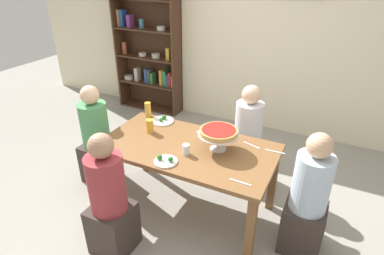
{
  "coord_description": "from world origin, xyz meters",
  "views": [
    {
      "loc": [
        1.17,
        -2.26,
        2.27
      ],
      "look_at": [
        0.0,
        0.1,
        0.89
      ],
      "focal_mm": 29.69,
      "sensor_mm": 36.0,
      "label": 1
    }
  ],
  "objects_px": {
    "salad_plate_near_diner": "(163,120)",
    "dining_table": "(187,154)",
    "beer_glass_amber_short": "(148,110)",
    "cutlery_knife_near": "(240,182)",
    "water_glass_clear_near": "(186,149)",
    "beer_glass_amber_tall": "(150,126)",
    "diner_far_right": "(247,141)",
    "diner_head_east": "(307,203)",
    "bookshelf": "(148,43)",
    "salad_plate_far_diner": "(165,161)",
    "deep_dish_pizza_stand": "(219,133)",
    "diner_near_left": "(110,204)",
    "cutlery_fork_near": "(275,152)",
    "cutlery_fork_far": "(203,134)",
    "cutlery_knife_far": "(252,145)",
    "diner_head_west": "(97,142)"
  },
  "relations": [
    {
      "from": "beer_glass_amber_short",
      "to": "cutlery_knife_near",
      "type": "distance_m",
      "value": 1.47
    },
    {
      "from": "deep_dish_pizza_stand",
      "to": "cutlery_fork_near",
      "type": "relative_size",
      "value": 2.06
    },
    {
      "from": "diner_far_right",
      "to": "diner_head_east",
      "type": "xyz_separation_m",
      "value": [
        0.76,
        -0.77,
        0.0
      ]
    },
    {
      "from": "salad_plate_near_diner",
      "to": "beer_glass_amber_tall",
      "type": "bearing_deg",
      "value": -88.01
    },
    {
      "from": "cutlery_fork_near",
      "to": "diner_far_right",
      "type": "bearing_deg",
      "value": -53.02
    },
    {
      "from": "diner_near_left",
      "to": "cutlery_fork_far",
      "type": "height_order",
      "value": "diner_near_left"
    },
    {
      "from": "water_glass_clear_near",
      "to": "cutlery_fork_far",
      "type": "height_order",
      "value": "water_glass_clear_near"
    },
    {
      "from": "bookshelf",
      "to": "salad_plate_near_diner",
      "type": "xyz_separation_m",
      "value": [
        1.26,
        -1.67,
        -0.36
      ]
    },
    {
      "from": "diner_near_left",
      "to": "cutlery_fork_near",
      "type": "xyz_separation_m",
      "value": [
        1.1,
        1.01,
        0.25
      ]
    },
    {
      "from": "diner_head_west",
      "to": "beer_glass_amber_tall",
      "type": "xyz_separation_m",
      "value": [
        0.67,
        0.08,
        0.32
      ]
    },
    {
      "from": "salad_plate_near_diner",
      "to": "cutlery_knife_far",
      "type": "bearing_deg",
      "value": -3.56
    },
    {
      "from": "salad_plate_near_diner",
      "to": "dining_table",
      "type": "bearing_deg",
      "value": -35.89
    },
    {
      "from": "cutlery_knife_near",
      "to": "cutlery_knife_far",
      "type": "xyz_separation_m",
      "value": [
        -0.09,
        0.59,
        0.0
      ]
    },
    {
      "from": "diner_head_east",
      "to": "cutlery_fork_near",
      "type": "distance_m",
      "value": 0.52
    },
    {
      "from": "dining_table",
      "to": "cutlery_knife_far",
      "type": "relative_size",
      "value": 9.1
    },
    {
      "from": "beer_glass_amber_tall",
      "to": "cutlery_knife_near",
      "type": "bearing_deg",
      "value": -19.71
    },
    {
      "from": "diner_near_left",
      "to": "cutlery_fork_far",
      "type": "bearing_deg",
      "value": -20.87
    },
    {
      "from": "bookshelf",
      "to": "salad_plate_far_diner",
      "type": "relative_size",
      "value": 10.79
    },
    {
      "from": "bookshelf",
      "to": "diner_near_left",
      "type": "height_order",
      "value": "bookshelf"
    },
    {
      "from": "diner_head_west",
      "to": "cutlery_fork_far",
      "type": "height_order",
      "value": "diner_head_west"
    },
    {
      "from": "water_glass_clear_near",
      "to": "cutlery_fork_near",
      "type": "xyz_separation_m",
      "value": [
        0.7,
        0.39,
        -0.05
      ]
    },
    {
      "from": "cutlery_knife_far",
      "to": "diner_head_west",
      "type": "bearing_deg",
      "value": 27.26
    },
    {
      "from": "beer_glass_amber_tall",
      "to": "diner_near_left",
      "type": "bearing_deg",
      "value": -81.76
    },
    {
      "from": "dining_table",
      "to": "diner_head_west",
      "type": "bearing_deg",
      "value": 179.63
    },
    {
      "from": "dining_table",
      "to": "bookshelf",
      "type": "distance_m",
      "value": 2.7
    },
    {
      "from": "water_glass_clear_near",
      "to": "cutlery_fork_far",
      "type": "xyz_separation_m",
      "value": [
        -0.01,
        0.4,
        -0.05
      ]
    },
    {
      "from": "beer_glass_amber_tall",
      "to": "cutlery_fork_near",
      "type": "distance_m",
      "value": 1.24
    },
    {
      "from": "diner_far_right",
      "to": "diner_head_east",
      "type": "distance_m",
      "value": 1.08
    },
    {
      "from": "diner_far_right",
      "to": "beer_glass_amber_short",
      "type": "distance_m",
      "value": 1.16
    },
    {
      "from": "diner_near_left",
      "to": "water_glass_clear_near",
      "type": "relative_size",
      "value": 11.69
    },
    {
      "from": "diner_far_right",
      "to": "beer_glass_amber_short",
      "type": "height_order",
      "value": "diner_far_right"
    },
    {
      "from": "diner_near_left",
      "to": "water_glass_clear_near",
      "type": "bearing_deg",
      "value": -32.98
    },
    {
      "from": "cutlery_fork_near",
      "to": "salad_plate_near_diner",
      "type": "bearing_deg",
      "value": -5.37
    },
    {
      "from": "cutlery_knife_far",
      "to": "beer_glass_amber_short",
      "type": "bearing_deg",
      "value": 13.4
    },
    {
      "from": "cutlery_knife_near",
      "to": "deep_dish_pizza_stand",
      "type": "bearing_deg",
      "value": 134.85
    },
    {
      "from": "diner_near_left",
      "to": "beer_glass_amber_tall",
      "type": "height_order",
      "value": "diner_near_left"
    },
    {
      "from": "salad_plate_far_diner",
      "to": "salad_plate_near_diner",
      "type": "bearing_deg",
      "value": 122.76
    },
    {
      "from": "diner_head_east",
      "to": "cutlery_fork_near",
      "type": "relative_size",
      "value": 6.39
    },
    {
      "from": "cutlery_knife_near",
      "to": "diner_head_west",
      "type": "bearing_deg",
      "value": 172.52
    },
    {
      "from": "salad_plate_near_diner",
      "to": "cutlery_knife_far",
      "type": "xyz_separation_m",
      "value": [
        1.01,
        -0.06,
        -0.01
      ]
    },
    {
      "from": "salad_plate_far_diner",
      "to": "beer_glass_amber_short",
      "type": "bearing_deg",
      "value": 132.21
    },
    {
      "from": "diner_far_right",
      "to": "deep_dish_pizza_stand",
      "type": "distance_m",
      "value": 0.81
    },
    {
      "from": "beer_glass_amber_short",
      "to": "diner_head_west",
      "type": "bearing_deg",
      "value": -140.86
    },
    {
      "from": "deep_dish_pizza_stand",
      "to": "salad_plate_near_diner",
      "type": "relative_size",
      "value": 1.52
    },
    {
      "from": "diner_near_left",
      "to": "beer_glass_amber_tall",
      "type": "bearing_deg",
      "value": 8.24
    },
    {
      "from": "dining_table",
      "to": "water_glass_clear_near",
      "type": "distance_m",
      "value": 0.2
    },
    {
      "from": "diner_far_right",
      "to": "salad_plate_near_diner",
      "type": "height_order",
      "value": "diner_far_right"
    },
    {
      "from": "beer_glass_amber_short",
      "to": "cutlery_fork_near",
      "type": "bearing_deg",
      "value": -4.5
    },
    {
      "from": "bookshelf",
      "to": "diner_far_right",
      "type": "bearing_deg",
      "value": -30.99
    },
    {
      "from": "beer_glass_amber_short",
      "to": "water_glass_clear_near",
      "type": "relative_size",
      "value": 1.7
    }
  ]
}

